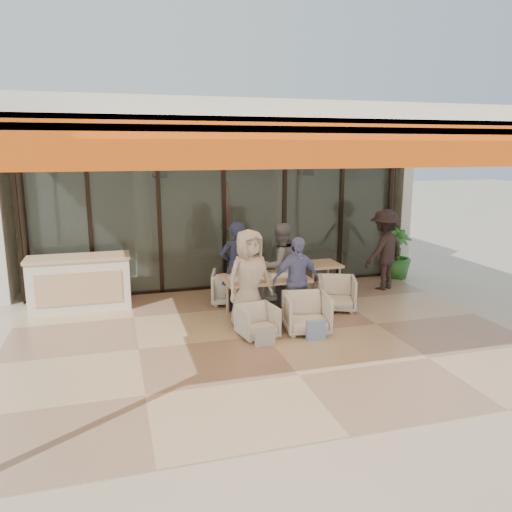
{
  "coord_description": "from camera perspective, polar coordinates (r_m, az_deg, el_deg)",
  "views": [
    {
      "loc": [
        -2.25,
        -7.26,
        2.97
      ],
      "look_at": [
        0.1,
        0.9,
        1.15
      ],
      "focal_mm": 35.0,
      "sensor_mm": 36.0,
      "label": 1
    }
  ],
  "objects": [
    {
      "name": "glass_storefront",
      "position": [
        10.59,
        -3.68,
        4.64
      ],
      "size": [
        8.08,
        0.1,
        3.2
      ],
      "color": "#9EADA3",
      "rests_on": "ground"
    },
    {
      "name": "chair_far_right",
      "position": [
        10.0,
        1.76,
        -3.22
      ],
      "size": [
        0.69,
        0.66,
        0.66
      ],
      "primitive_type": "imported",
      "rotation": [
        0.0,
        0.0,
        3.24
      ],
      "color": "silver",
      "rests_on": "ground"
    },
    {
      "name": "ground",
      "position": [
        8.16,
        1.09,
        -9.25
      ],
      "size": [
        70.0,
        70.0,
        0.0
      ],
      "primitive_type": "plane",
      "color": "#C6B293",
      "rests_on": "ground"
    },
    {
      "name": "standing_woman",
      "position": [
        10.96,
        14.46,
        0.65
      ],
      "size": [
        1.29,
        1.06,
        1.73
      ],
      "primitive_type": "imported",
      "rotation": [
        0.0,
        0.0,
        3.58
      ],
      "color": "black",
      "rests_on": "ground"
    },
    {
      "name": "potted_palm",
      "position": [
        12.09,
        15.77,
        0.32
      ],
      "size": [
        0.79,
        0.79,
        1.19
      ],
      "primitive_type": "imported",
      "rotation": [
        0.0,
        0.0,
        0.2
      ],
      "color": "#1E5919",
      "rests_on": "ground"
    },
    {
      "name": "tote_bag_blue",
      "position": [
        8.0,
        6.85,
        -8.48
      ],
      "size": [
        0.3,
        0.1,
        0.34
      ],
      "primitive_type": "cube",
      "color": "#99BFD8",
      "rests_on": "ground"
    },
    {
      "name": "diner_navy",
      "position": [
        9.18,
        -2.26,
        -1.27
      ],
      "size": [
        0.66,
        0.47,
        1.7
      ],
      "primitive_type": "imported",
      "rotation": [
        0.0,
        0.0,
        3.26
      ],
      "color": "#1B203B",
      "rests_on": "ground"
    },
    {
      "name": "host_counter",
      "position": [
        9.88,
        -19.48,
        -2.9
      ],
      "size": [
        1.85,
        0.65,
        1.04
      ],
      "color": "silver",
      "rests_on": "ground"
    },
    {
      "name": "diner_cream",
      "position": [
        8.34,
        -0.78,
        -2.66
      ],
      "size": [
        0.94,
        0.74,
        1.69
      ],
      "primitive_type": "imported",
      "rotation": [
        0.0,
        0.0,
        0.27
      ],
      "color": "beige",
      "rests_on": "ground"
    },
    {
      "name": "diner_grey",
      "position": [
        9.42,
        2.71,
        -1.13
      ],
      "size": [
        0.93,
        0.81,
        1.63
      ],
      "primitive_type": "imported",
      "rotation": [
        0.0,
        0.0,
        3.41
      ],
      "color": "slate",
      "rests_on": "ground"
    },
    {
      "name": "terrace_floor",
      "position": [
        8.15,
        1.09,
        -9.22
      ],
      "size": [
        8.0,
        6.0,
        0.01
      ],
      "primitive_type": "cube",
      "color": "tan",
      "rests_on": "ground"
    },
    {
      "name": "chair_near_left",
      "position": [
        8.04,
        0.18,
        -7.33
      ],
      "size": [
        0.65,
        0.62,
        0.59
      ],
      "primitive_type": "imported",
      "rotation": [
        0.0,
        0.0,
        0.16
      ],
      "color": "silver",
      "rests_on": "ground"
    },
    {
      "name": "dining_table",
      "position": [
        8.91,
        1.02,
        -2.74
      ],
      "size": [
        1.5,
        0.9,
        0.93
      ],
      "color": "#D6B182",
      "rests_on": "ground"
    },
    {
      "name": "side_table",
      "position": [
        10.07,
        7.43,
        -1.4
      ],
      "size": [
        0.7,
        0.7,
        0.74
      ],
      "color": "#D6B182",
      "rests_on": "ground"
    },
    {
      "name": "tote_bag_cream",
      "position": [
        7.72,
        1.02,
        -9.15
      ],
      "size": [
        0.3,
        0.1,
        0.34
      ],
      "primitive_type": "cube",
      "color": "silver",
      "rests_on": "ground"
    },
    {
      "name": "chair_near_right",
      "position": [
        8.28,
        5.8,
        -6.31
      ],
      "size": [
        0.8,
        0.76,
        0.73
      ],
      "primitive_type": "imported",
      "rotation": [
        0.0,
        0.0,
        -0.15
      ],
      "color": "silver",
      "rests_on": "ground"
    },
    {
      "name": "chair_far_left",
      "position": [
        9.78,
        -2.94,
        -3.39
      ],
      "size": [
        0.85,
        0.82,
        0.72
      ],
      "primitive_type": "imported",
      "rotation": [
        0.0,
        0.0,
        2.88
      ],
      "color": "silver",
      "rests_on": "ground"
    },
    {
      "name": "interior_block",
      "position": [
        12.79,
        -5.95,
        8.72
      ],
      "size": [
        9.05,
        3.62,
        3.52
      ],
      "color": "silver",
      "rests_on": "ground"
    },
    {
      "name": "terrace_structure",
      "position": [
        7.35,
        1.82,
        14.28
      ],
      "size": [
        8.0,
        6.0,
        3.4
      ],
      "color": "silver",
      "rests_on": "ground"
    },
    {
      "name": "side_chair",
      "position": [
        9.48,
        9.18,
        -4.07
      ],
      "size": [
        0.88,
        0.85,
        0.71
      ],
      "primitive_type": "imported",
      "rotation": [
        0.0,
        0.0,
        -0.37
      ],
      "color": "silver",
      "rests_on": "ground"
    },
    {
      "name": "diner_periwinkle",
      "position": [
        8.61,
        4.63,
        -2.8
      ],
      "size": [
        0.93,
        0.49,
        1.52
      ],
      "primitive_type": "imported",
      "rotation": [
        0.0,
        0.0,
        0.14
      ],
      "color": "#757EC4",
      "rests_on": "ground"
    }
  ]
}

